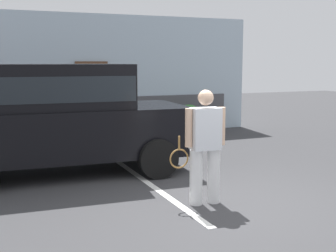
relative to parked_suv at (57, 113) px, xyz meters
name	(u,v)px	position (x,y,z in m)	size (l,w,h in m)	color
ground_plane	(232,205)	(2.03, -2.92, -1.15)	(40.00, 40.00, 0.00)	#38383A
parking_stripe_1	(151,185)	(1.32, -1.42, -1.14)	(0.12, 4.40, 0.01)	silver
house_frontage	(105,79)	(2.02, 4.00, 0.45)	(8.88, 0.40, 3.40)	silver
parked_suv	(57,113)	(0.00, 0.00, 0.00)	(4.70, 2.36, 2.05)	black
tennis_player_man	(205,146)	(1.69, -2.67, -0.27)	(0.88, 0.29, 1.69)	white
potted_plant_by_porch	(189,119)	(4.14, 2.91, -0.65)	(0.68, 0.68, 0.90)	brown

